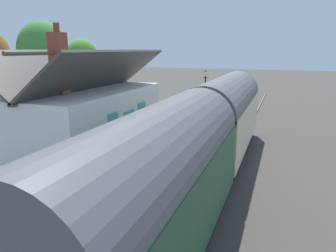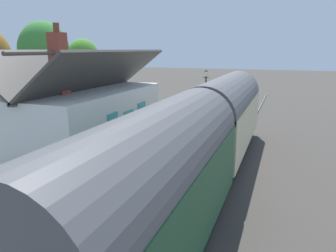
# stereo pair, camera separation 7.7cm
# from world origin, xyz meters

# --- Properties ---
(ground_plane) EXTENTS (160.00, 160.00, 0.00)m
(ground_plane) POSITION_xyz_m (0.00, 0.00, 0.00)
(ground_plane) COLOR #423D38
(platform) EXTENTS (32.00, 5.66, 0.97)m
(platform) POSITION_xyz_m (0.00, 3.83, 0.49)
(platform) COLOR gray
(platform) RESTS_ON ground
(platform_edge_coping) EXTENTS (32.00, 0.36, 0.02)m
(platform_edge_coping) POSITION_xyz_m (0.00, 1.18, 0.98)
(platform_edge_coping) COLOR beige
(platform_edge_coping) RESTS_ON platform
(rail_near) EXTENTS (52.00, 0.08, 0.14)m
(rail_near) POSITION_xyz_m (0.00, -1.62, 0.07)
(rail_near) COLOR gray
(rail_near) RESTS_ON ground
(rail_far) EXTENTS (52.00, 0.08, 0.14)m
(rail_far) POSITION_xyz_m (0.00, -0.18, 0.07)
(rail_far) COLOR gray
(rail_far) RESTS_ON ground
(train) EXTENTS (19.82, 2.73, 4.32)m
(train) POSITION_xyz_m (-5.10, -0.90, 2.22)
(train) COLOR black
(train) RESTS_ON ground
(station_building) EXTENTS (8.39, 4.52, 5.75)m
(station_building) POSITION_xyz_m (-5.05, 4.72, 2.59)
(station_building) COLOR white
(station_building) RESTS_ON platform
(bench_by_lamp) EXTENTS (1.41, 0.46, 0.88)m
(bench_by_lamp) POSITION_xyz_m (-10.64, 2.94, 1.45)
(bench_by_lamp) COLOR brown
(bench_by_lamp) RESTS_ON platform
(bench_mid_platform) EXTENTS (1.42, 0.49, 0.88)m
(bench_mid_platform) POSITION_xyz_m (8.64, 2.90, 1.45)
(bench_mid_platform) COLOR brown
(bench_mid_platform) RESTS_ON platform
(bench_platform_end) EXTENTS (1.41, 0.47, 0.88)m
(bench_platform_end) POSITION_xyz_m (0.95, 3.01, 1.45)
(bench_platform_end) COLOR brown
(bench_platform_end) RESTS_ON platform
(planter_bench_right) EXTENTS (0.79, 0.32, 0.58)m
(planter_bench_right) POSITION_xyz_m (3.92, 5.94, 1.25)
(planter_bench_right) COLOR #9E5138
(planter_bench_right) RESTS_ON platform
(planter_under_sign) EXTENTS (0.79, 0.32, 0.56)m
(planter_under_sign) POSITION_xyz_m (11.33, 2.38, 1.24)
(planter_under_sign) COLOR #9E5138
(planter_under_sign) RESTS_ON platform
(planter_edge_near) EXTENTS (0.47, 0.47, 0.82)m
(planter_edge_near) POSITION_xyz_m (11.60, 1.62, 1.37)
(planter_edge_near) COLOR black
(planter_edge_near) RESTS_ON platform
(planter_by_door) EXTENTS (0.60, 0.60, 0.92)m
(planter_by_door) POSITION_xyz_m (3.86, 4.16, 1.47)
(planter_by_door) COLOR teal
(planter_by_door) RESTS_ON platform
(planter_bench_left) EXTENTS (0.55, 0.55, 0.89)m
(planter_bench_left) POSITION_xyz_m (8.45, 5.05, 1.46)
(planter_bench_left) COLOR teal
(planter_bench_left) RESTS_ON platform
(lamp_post_platform) EXTENTS (0.32, 0.50, 3.26)m
(lamp_post_platform) POSITION_xyz_m (6.34, 1.76, 3.28)
(lamp_post_platform) COLOR black
(lamp_post_platform) RESTS_ON platform
(station_sign_board) EXTENTS (0.96, 0.06, 1.57)m
(station_sign_board) POSITION_xyz_m (1.57, 1.76, 2.16)
(station_sign_board) COLOR black
(station_sign_board) RESTS_ON platform
(tree_mid_background) EXTENTS (3.88, 3.78, 7.82)m
(tree_mid_background) POSITION_xyz_m (3.25, 13.78, 5.58)
(tree_mid_background) COLOR #4C3828
(tree_mid_background) RESTS_ON ground
(tree_far_left) EXTENTS (3.13, 2.69, 6.64)m
(tree_far_left) POSITION_xyz_m (7.45, 13.17, 4.83)
(tree_far_left) COLOR #4C3828
(tree_far_left) RESTS_ON ground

